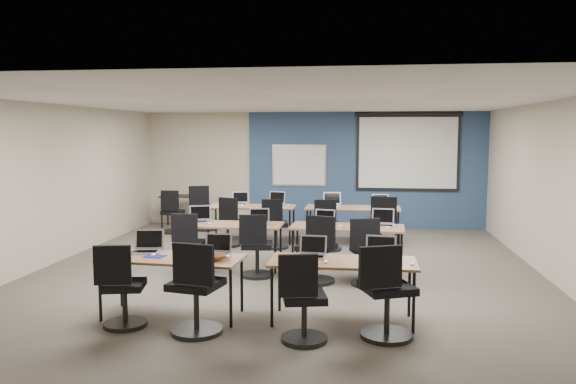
# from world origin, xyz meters

# --- Properties ---
(floor) EXTENTS (8.00, 9.00, 0.02)m
(floor) POSITION_xyz_m (0.00, 0.00, 0.00)
(floor) COLOR #6B6354
(floor) RESTS_ON ground
(ceiling) EXTENTS (8.00, 9.00, 0.02)m
(ceiling) POSITION_xyz_m (0.00, 0.00, 2.70)
(ceiling) COLOR white
(ceiling) RESTS_ON ground
(wall_back) EXTENTS (8.00, 0.04, 2.70)m
(wall_back) POSITION_xyz_m (0.00, 4.50, 1.35)
(wall_back) COLOR beige
(wall_back) RESTS_ON ground
(wall_front) EXTENTS (8.00, 0.04, 2.70)m
(wall_front) POSITION_xyz_m (0.00, -4.50, 1.35)
(wall_front) COLOR beige
(wall_front) RESTS_ON ground
(wall_left) EXTENTS (0.04, 9.00, 2.70)m
(wall_left) POSITION_xyz_m (-4.00, 0.00, 1.35)
(wall_left) COLOR beige
(wall_left) RESTS_ON ground
(wall_right) EXTENTS (0.04, 9.00, 2.70)m
(wall_right) POSITION_xyz_m (4.00, 0.00, 1.35)
(wall_right) COLOR beige
(wall_right) RESTS_ON ground
(blue_accent_panel) EXTENTS (5.50, 0.04, 2.70)m
(blue_accent_panel) POSITION_xyz_m (1.25, 4.47, 1.35)
(blue_accent_panel) COLOR #3D5977
(blue_accent_panel) RESTS_ON wall_back
(whiteboard) EXTENTS (1.28, 0.03, 0.98)m
(whiteboard) POSITION_xyz_m (-0.30, 4.43, 1.45)
(whiteboard) COLOR silver
(whiteboard) RESTS_ON wall_back
(projector_screen) EXTENTS (2.40, 0.10, 1.82)m
(projector_screen) POSITION_xyz_m (2.20, 4.41, 1.89)
(projector_screen) COLOR black
(projector_screen) RESTS_ON wall_back
(training_table_front_left) EXTENTS (1.69, 0.71, 0.73)m
(training_table_front_left) POSITION_xyz_m (-1.06, -2.32, 0.68)
(training_table_front_left) COLOR brown
(training_table_front_left) RESTS_ON floor
(training_table_front_right) EXTENTS (1.71, 0.71, 0.73)m
(training_table_front_right) POSITION_xyz_m (0.98, -2.24, 0.68)
(training_table_front_right) COLOR #A96431
(training_table_front_right) RESTS_ON floor
(training_table_mid_left) EXTENTS (1.70, 0.71, 0.73)m
(training_table_mid_left) POSITION_xyz_m (-0.95, 0.19, 0.68)
(training_table_mid_left) COLOR brown
(training_table_mid_left) RESTS_ON floor
(training_table_mid_right) EXTENTS (1.80, 0.75, 0.73)m
(training_table_mid_right) POSITION_xyz_m (0.96, 0.20, 0.68)
(training_table_mid_right) COLOR brown
(training_table_mid_right) RESTS_ON floor
(training_table_back_left) EXTENTS (1.78, 0.74, 0.73)m
(training_table_back_left) POSITION_xyz_m (-1.05, 2.46, 0.68)
(training_table_back_left) COLOR olive
(training_table_back_left) RESTS_ON floor
(training_table_back_right) EXTENTS (1.88, 0.78, 0.73)m
(training_table_back_right) POSITION_xyz_m (1.00, 2.52, 0.69)
(training_table_back_right) COLOR #9F763D
(training_table_back_right) RESTS_ON floor
(laptop_0) EXTENTS (0.36, 0.31, 0.27)m
(laptop_0) POSITION_xyz_m (-1.48, -2.08, 0.80)
(laptop_0) COLOR #B8B7B9
(laptop_0) RESTS_ON training_table_front_left
(mouse_0) EXTENTS (0.08, 0.11, 0.03)m
(mouse_0) POSITION_xyz_m (-1.31, -2.28, 0.74)
(mouse_0) COLOR white
(mouse_0) RESTS_ON training_table_front_left
(task_chair_0) EXTENTS (0.50, 0.50, 0.98)m
(task_chair_0) POSITION_xyz_m (-1.50, -2.79, 0.40)
(task_chair_0) COLOR black
(task_chair_0) RESTS_ON floor
(laptop_1) EXTENTS (0.33, 0.28, 0.25)m
(laptop_1) POSITION_xyz_m (-0.57, -2.12, 0.79)
(laptop_1) COLOR #AFB0B4
(laptop_1) RESTS_ON training_table_front_left
(mouse_1) EXTENTS (0.08, 0.11, 0.03)m
(mouse_1) POSITION_xyz_m (-0.40, -2.24, 0.74)
(mouse_1) COLOR white
(mouse_1) RESTS_ON training_table_front_left
(task_chair_1) EXTENTS (0.58, 0.58, 1.05)m
(task_chair_1) POSITION_xyz_m (-0.60, -2.89, 0.44)
(task_chair_1) COLOR black
(task_chair_1) RESTS_ON floor
(laptop_2) EXTENTS (0.33, 0.28, 0.25)m
(laptop_2) POSITION_xyz_m (0.61, -2.09, 0.79)
(laptop_2) COLOR silver
(laptop_2) RESTS_ON training_table_front_right
(mouse_2) EXTENTS (0.07, 0.10, 0.03)m
(mouse_2) POSITION_xyz_m (0.79, -2.38, 0.74)
(mouse_2) COLOR white
(mouse_2) RESTS_ON training_table_front_right
(task_chair_2) EXTENTS (0.50, 0.50, 0.98)m
(task_chair_2) POSITION_xyz_m (0.58, -2.98, 0.41)
(task_chair_2) COLOR black
(task_chair_2) RESTS_ON floor
(laptop_3) EXTENTS (0.36, 0.30, 0.27)m
(laptop_3) POSITION_xyz_m (1.42, -2.11, 0.80)
(laptop_3) COLOR #B8B8BC
(laptop_3) RESTS_ON training_table_front_right
(mouse_3) EXTENTS (0.06, 0.09, 0.03)m
(mouse_3) POSITION_xyz_m (1.76, -2.35, 0.74)
(mouse_3) COLOR white
(mouse_3) RESTS_ON training_table_front_right
(task_chair_3) EXTENTS (0.61, 0.58, 1.05)m
(task_chair_3) POSITION_xyz_m (1.45, -2.75, 0.44)
(task_chair_3) COLOR black
(task_chair_3) RESTS_ON floor
(laptop_4) EXTENTS (0.36, 0.30, 0.27)m
(laptop_4) POSITION_xyz_m (-1.52, 0.31, 0.80)
(laptop_4) COLOR silver
(laptop_4) RESTS_ON training_table_mid_left
(mouse_4) EXTENTS (0.06, 0.10, 0.03)m
(mouse_4) POSITION_xyz_m (-1.27, 0.07, 0.74)
(mouse_4) COLOR white
(mouse_4) RESTS_ON training_table_mid_left
(task_chair_4) EXTENTS (0.50, 0.50, 0.98)m
(task_chair_4) POSITION_xyz_m (-1.50, -0.33, 0.40)
(task_chair_4) COLOR black
(task_chair_4) RESTS_ON floor
(laptop_5) EXTENTS (0.33, 0.28, 0.25)m
(laptop_5) POSITION_xyz_m (-0.49, 0.24, 0.79)
(laptop_5) COLOR #B3B3B9
(laptop_5) RESTS_ON training_table_mid_left
(mouse_5) EXTENTS (0.07, 0.10, 0.03)m
(mouse_5) POSITION_xyz_m (-0.42, 0.08, 0.74)
(mouse_5) COLOR white
(mouse_5) RESTS_ON training_table_mid_left
(task_chair_5) EXTENTS (0.51, 0.51, 0.99)m
(task_chair_5) POSITION_xyz_m (-0.41, -0.38, 0.41)
(task_chair_5) COLOR black
(task_chair_5) RESTS_ON floor
(laptop_6) EXTENTS (0.33, 0.28, 0.25)m
(laptop_6) POSITION_xyz_m (0.59, 0.23, 0.79)
(laptop_6) COLOR #9D9DAA
(laptop_6) RESTS_ON training_table_mid_right
(mouse_6) EXTENTS (0.07, 0.10, 0.04)m
(mouse_6) POSITION_xyz_m (0.85, 0.13, 0.74)
(mouse_6) COLOR white
(mouse_6) RESTS_ON training_table_mid_right
(task_chair_6) EXTENTS (0.58, 0.55, 1.03)m
(task_chair_6) POSITION_xyz_m (0.54, -0.59, 0.43)
(task_chair_6) COLOR black
(task_chair_6) RESTS_ON floor
(laptop_7) EXTENTS (0.36, 0.30, 0.27)m
(laptop_7) POSITION_xyz_m (1.53, 0.33, 0.80)
(laptop_7) COLOR silver
(laptop_7) RESTS_ON training_table_mid_right
(mouse_7) EXTENTS (0.08, 0.11, 0.03)m
(mouse_7) POSITION_xyz_m (1.59, 0.11, 0.74)
(mouse_7) COLOR white
(mouse_7) RESTS_ON training_table_mid_right
(task_chair_7) EXTENTS (0.56, 0.53, 1.01)m
(task_chair_7) POSITION_xyz_m (1.29, -0.65, 0.42)
(task_chair_7) COLOR black
(task_chair_7) RESTS_ON floor
(laptop_8) EXTENTS (0.34, 0.29, 0.26)m
(laptop_8) POSITION_xyz_m (-1.35, 2.70, 0.79)
(laptop_8) COLOR #B7B6C3
(laptop_8) RESTS_ON training_table_back_left
(mouse_8) EXTENTS (0.07, 0.10, 0.03)m
(mouse_8) POSITION_xyz_m (-1.24, 2.44, 0.74)
(mouse_8) COLOR white
(mouse_8) RESTS_ON training_table_back_left
(task_chair_8) EXTENTS (0.51, 0.49, 0.98)m
(task_chair_8) POSITION_xyz_m (-1.41, 1.87, 0.40)
(task_chair_8) COLOR black
(task_chair_8) RESTS_ON floor
(laptop_9) EXTENTS (0.36, 0.30, 0.27)m
(laptop_9) POSITION_xyz_m (-0.58, 2.75, 0.80)
(laptop_9) COLOR #A5A4B2
(laptop_9) RESTS_ON training_table_back_left
(mouse_9) EXTENTS (0.07, 0.11, 0.04)m
(mouse_9) POSITION_xyz_m (-0.30, 2.56, 0.74)
(mouse_9) COLOR white
(mouse_9) RESTS_ON training_table_back_left
(task_chair_9) EXTENTS (0.49, 0.49, 0.97)m
(task_chair_9) POSITION_xyz_m (-0.46, 1.78, 0.40)
(task_chair_9) COLOR black
(task_chair_9) RESTS_ON floor
(laptop_10) EXTENTS (0.36, 0.31, 0.27)m
(laptop_10) POSITION_xyz_m (0.57, 2.69, 0.80)
(laptop_10) COLOR #BBBBC2
(laptop_10) RESTS_ON training_table_back_right
(mouse_10) EXTENTS (0.08, 0.11, 0.04)m
(mouse_10) POSITION_xyz_m (0.70, 2.51, 0.74)
(mouse_10) COLOR white
(mouse_10) RESTS_ON training_table_back_right
(task_chair_10) EXTENTS (0.51, 0.50, 0.99)m
(task_chair_10) POSITION_xyz_m (0.55, 1.74, 0.41)
(task_chair_10) COLOR black
(task_chair_10) RESTS_ON floor
(laptop_11) EXTENTS (0.33, 0.28, 0.25)m
(laptop_11) POSITION_xyz_m (1.55, 2.64, 0.79)
(laptop_11) COLOR silver
(laptop_11) RESTS_ON training_table_back_right
(mouse_11) EXTENTS (0.09, 0.12, 0.04)m
(mouse_11) POSITION_xyz_m (1.70, 2.44, 0.74)
(mouse_11) COLOR white
(mouse_11) RESTS_ON training_table_back_right
(task_chair_11) EXTENTS (0.58, 0.58, 1.05)m
(task_chair_11) POSITION_xyz_m (1.55, 1.81, 0.44)
(task_chair_11) COLOR black
(task_chair_11) RESTS_ON floor
(blue_mousepad) EXTENTS (0.27, 0.23, 0.01)m
(blue_mousepad) POSITION_xyz_m (-1.27, -2.32, 0.73)
(blue_mousepad) COLOR navy
(blue_mousepad) RESTS_ON training_table_front_left
(snack_bowl) EXTENTS (0.37, 0.37, 0.07)m
(snack_bowl) POSITION_xyz_m (-0.51, -2.40, 0.77)
(snack_bowl) COLOR olive
(snack_bowl) RESTS_ON training_table_front_left
(snack_plate) EXTENTS (0.23, 0.23, 0.01)m
(snack_plate) POSITION_xyz_m (0.54, -2.38, 0.74)
(snack_plate) COLOR white
(snack_plate) RESTS_ON training_table_front_right
(coffee_cup) EXTENTS (0.10, 0.10, 0.07)m
(coffee_cup) POSITION_xyz_m (0.64, -2.42, 0.78)
(coffee_cup) COLOR silver
(coffee_cup) RESTS_ON snack_plate
(utility_table) EXTENTS (0.95, 0.53, 0.75)m
(utility_table) POSITION_xyz_m (-3.04, 3.98, 0.66)
(utility_table) COLOR black
(utility_table) RESTS_ON floor
(spare_chair_a) EXTENTS (0.58, 0.56, 1.03)m
(spare_chair_a) POSITION_xyz_m (-2.39, 3.59, 0.43)
(spare_chair_a) COLOR black
(spare_chair_a) RESTS_ON floor
(spare_chair_b) EXTENTS (0.48, 0.48, 0.97)m
(spare_chair_b) POSITION_xyz_m (-2.97, 3.11, 0.40)
(spare_chair_b) COLOR black
(spare_chair_b) RESTS_ON floor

